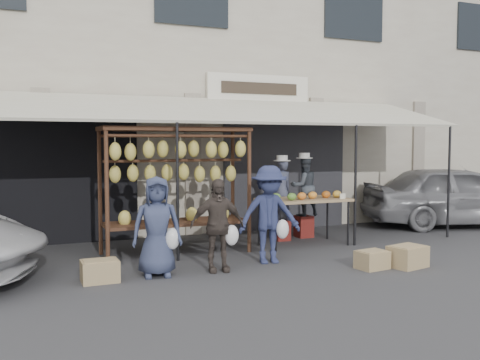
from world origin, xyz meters
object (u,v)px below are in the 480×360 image
(vendor_left, at_px, (282,190))
(banana_rack, at_px, (176,165))
(crate_near_b, at_px, (408,257))
(crate_far, at_px, (100,271))
(vendor_right, at_px, (304,186))
(sedan, at_px, (456,195))
(crate_near_a, at_px, (372,260))
(customer_mid, at_px, (217,225))
(customer_left, at_px, (157,227))
(customer_right, at_px, (269,214))
(produce_table, at_px, (304,200))

(vendor_left, bearing_deg, banana_rack, -2.08)
(crate_near_b, height_order, crate_far, crate_near_b)
(vendor_right, distance_m, crate_far, 4.97)
(crate_far, height_order, sedan, sedan)
(banana_rack, bearing_deg, vendor_left, 11.07)
(crate_near_a, relative_size, crate_near_b, 0.83)
(sedan, bearing_deg, customer_mid, 124.16)
(customer_left, relative_size, customer_right, 0.93)
(customer_mid, bearing_deg, vendor_right, 44.02)
(customer_mid, distance_m, crate_near_a, 2.49)
(customer_right, relative_size, crate_near_b, 2.85)
(crate_near_a, height_order, crate_near_b, crate_near_b)
(crate_near_a, bearing_deg, banana_rack, 137.93)
(vendor_right, relative_size, customer_left, 0.83)
(vendor_right, bearing_deg, sedan, 179.72)
(banana_rack, height_order, sedan, banana_rack)
(vendor_left, bearing_deg, customer_right, 44.11)
(vendor_left, xyz_separation_m, crate_near_b, (0.78, -2.84, -0.85))
(vendor_left, height_order, crate_far, vendor_left)
(produce_table, height_order, crate_near_b, produce_table)
(banana_rack, bearing_deg, crate_far, -136.67)
(customer_right, bearing_deg, customer_left, -167.03)
(customer_mid, xyz_separation_m, crate_far, (-1.75, 0.05, -0.56))
(banana_rack, bearing_deg, crate_near_a, -42.07)
(vendor_left, height_order, customer_right, vendor_left)
(produce_table, bearing_deg, customer_right, -139.13)
(crate_far, bearing_deg, crate_near_b, -11.56)
(vendor_left, bearing_deg, crate_near_b, 92.25)
(vendor_left, bearing_deg, crate_far, 13.12)
(customer_left, height_order, crate_near_a, customer_left)
(produce_table, distance_m, sedan, 4.52)
(customer_left, height_order, sedan, customer_left)
(produce_table, height_order, crate_far, produce_table)
(produce_table, bearing_deg, vendor_left, 104.52)
(customer_left, bearing_deg, crate_far, -171.00)
(banana_rack, xyz_separation_m, customer_left, (-0.70, -1.43, -0.84))
(banana_rack, xyz_separation_m, produce_table, (2.47, -0.17, -0.70))
(customer_left, bearing_deg, banana_rack, 72.28)
(vendor_right, xyz_separation_m, crate_near_a, (-0.39, -2.87, -0.92))
(banana_rack, xyz_separation_m, customer_right, (1.20, -1.28, -0.78))
(vendor_right, bearing_deg, crate_near_b, 94.63)
(customer_left, relative_size, crate_far, 2.90)
(vendor_left, distance_m, customer_right, 2.07)
(produce_table, height_order, customer_left, customer_left)
(customer_mid, relative_size, crate_far, 2.80)
(crate_far, xyz_separation_m, sedan, (8.46, 1.95, 0.57))
(vendor_right, xyz_separation_m, crate_near_b, (0.19, -2.99, -0.90))
(crate_near_b, xyz_separation_m, crate_far, (-4.62, 0.95, -0.02))
(customer_mid, distance_m, sedan, 7.01)
(vendor_left, distance_m, sedan, 4.63)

